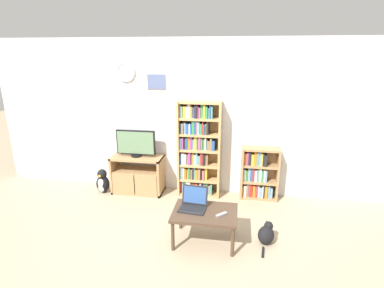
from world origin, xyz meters
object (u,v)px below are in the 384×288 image
at_px(coffee_table, 205,215).
at_px(laptop, 193,203).
at_px(television, 136,143).
at_px(cat, 266,234).
at_px(penguin_figurine, 103,182).
at_px(bookshelf_short, 258,174).
at_px(tv_stand, 138,174).
at_px(bookshelf_tall, 198,150).
at_px(remote_near_laptop, 222,214).

bearing_deg(coffee_table, laptop, 154.43).
height_order(television, laptop, television).
distance_m(cat, penguin_figurine, 2.92).
distance_m(television, bookshelf_short, 2.12).
bearing_deg(coffee_table, cat, 6.39).
relative_size(tv_stand, coffee_table, 1.06).
bearing_deg(laptop, bookshelf_tall, 101.62).
bearing_deg(laptop, television, 140.38).
height_order(television, coffee_table, television).
relative_size(coffee_table, remote_near_laptop, 5.64).
xyz_separation_m(laptop, cat, (0.95, 0.01, -0.37)).
bearing_deg(penguin_figurine, television, 13.15).
distance_m(bookshelf_short, remote_near_laptop, 1.51).
distance_m(tv_stand, remote_near_laptop, 2.02).
relative_size(coffee_table, laptop, 2.24).
bearing_deg(laptop, tv_stand, 140.69).
relative_size(tv_stand, penguin_figurine, 2.04).
bearing_deg(bookshelf_tall, remote_near_laptop, -70.28).
bearing_deg(coffee_table, bookshelf_short, 62.13).
relative_size(remote_near_laptop, cat, 0.32).
bearing_deg(laptop, bookshelf_short, 61.42).
xyz_separation_m(tv_stand, remote_near_laptop, (1.54, -1.30, 0.12)).
height_order(tv_stand, penguin_figurine, tv_stand).
bearing_deg(television, penguin_figurine, -166.85).
relative_size(coffee_table, cat, 1.80).
height_order(bookshelf_short, laptop, bookshelf_short).
bearing_deg(bookshelf_short, remote_near_laptop, -109.68).
height_order(television, remote_near_laptop, television).
relative_size(television, penguin_figurine, 1.56).
relative_size(television, coffee_table, 0.82).
relative_size(bookshelf_tall, laptop, 4.45).
height_order(television, bookshelf_short, television).
xyz_separation_m(bookshelf_tall, cat, (1.08, -1.26, -0.67)).
height_order(coffee_table, penguin_figurine, coffee_table).
relative_size(bookshelf_tall, bookshelf_short, 1.84).
relative_size(laptop, penguin_figurine, 0.86).
xyz_separation_m(coffee_table, penguin_figurine, (-1.93, 1.13, -0.19)).
bearing_deg(remote_near_laptop, laptop, -153.80).
xyz_separation_m(tv_stand, cat, (2.12, -1.16, -0.20)).
distance_m(television, penguin_figurine, 0.93).
relative_size(bookshelf_short, laptop, 2.42).
xyz_separation_m(laptop, remote_near_laptop, (0.37, -0.13, -0.06)).
height_order(coffee_table, remote_near_laptop, remote_near_laptop).
bearing_deg(television, bookshelf_short, 2.80).
bearing_deg(remote_near_laptop, cat, 59.69).
bearing_deg(coffee_table, tv_stand, 136.77).
height_order(remote_near_laptop, cat, remote_near_laptop).
height_order(tv_stand, remote_near_laptop, tv_stand).
bearing_deg(bookshelf_tall, laptop, -84.15).
relative_size(tv_stand, bookshelf_tall, 0.54).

